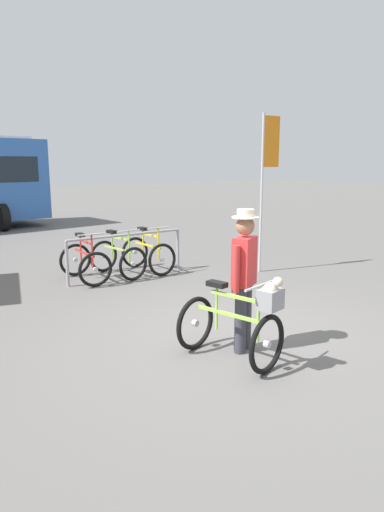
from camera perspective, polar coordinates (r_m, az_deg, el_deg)
name	(u,v)px	position (r m, az deg, el deg)	size (l,w,h in m)	color
ground_plane	(238,338)	(6.21, 5.61, -9.96)	(80.00, 80.00, 0.00)	#605E5B
bike_rack_rail	(126,246)	(9.26, -8.02, 1.27)	(2.50, 0.22, 0.88)	#99999E
racked_bike_red	(85,263)	(9.14, -12.95, -0.78)	(0.70, 1.14, 0.98)	black
racked_bike_lime	(118,258)	(9.42, -9.05, -0.26)	(0.86, 1.20, 0.97)	black
racked_bike_yellow	(148,254)	(9.75, -5.39, 0.23)	(0.78, 1.18, 0.98)	black
featured_bicycle	(238,323)	(5.32, 5.66, -8.10)	(0.94, 1.25, 1.09)	black
person_with_featured_bike	(244,275)	(5.56, 6.37, -2.28)	(0.47, 0.35, 1.72)	#383842
banner_flag	(267,163)	(9.69, 9.20, 11.15)	(0.45, 0.05, 3.20)	#B2B2B7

